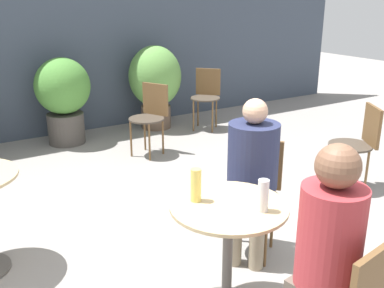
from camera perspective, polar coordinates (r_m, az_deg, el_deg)
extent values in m
cube|color=#3D4756|center=(6.32, -17.25, 14.47)|extent=(10.00, 0.06, 3.00)
cylinder|color=#514C47|center=(2.77, 4.50, -14.49)|extent=(0.06, 0.06, 0.69)
cylinder|color=tan|center=(2.59, 4.70, -7.88)|extent=(0.68, 0.68, 0.02)
cube|color=brown|center=(2.19, 21.98, -16.60)|extent=(0.36, 0.09, 0.38)
cylinder|color=#42382D|center=(3.31, 7.65, -6.84)|extent=(0.42, 0.42, 0.02)
cylinder|color=brown|center=(3.52, 10.16, -9.63)|extent=(0.02, 0.02, 0.45)
cylinder|color=brown|center=(3.56, 5.77, -9.04)|extent=(0.02, 0.02, 0.45)
cylinder|color=brown|center=(3.28, 9.35, -11.80)|extent=(0.02, 0.02, 0.45)
cylinder|color=brown|center=(3.33, 4.64, -11.13)|extent=(0.02, 0.02, 0.45)
cube|color=brown|center=(3.40, 8.45, -2.48)|extent=(0.25, 0.30, 0.38)
cylinder|color=#42382D|center=(6.39, 1.69, 5.84)|extent=(0.42, 0.42, 0.02)
cylinder|color=brown|center=(6.55, 3.09, 4.04)|extent=(0.02, 0.02, 0.45)
cylinder|color=brown|center=(6.61, 0.76, 4.19)|extent=(0.02, 0.02, 0.45)
cylinder|color=brown|center=(6.29, 2.62, 3.43)|extent=(0.02, 0.02, 0.45)
cylinder|color=brown|center=(6.35, 0.20, 3.59)|extent=(0.02, 0.02, 0.45)
cube|color=brown|center=(6.53, 2.06, 7.91)|extent=(0.27, 0.28, 0.38)
cylinder|color=#42382D|center=(5.35, -5.81, 3.20)|extent=(0.42, 0.42, 0.02)
cylinder|color=brown|center=(5.44, -3.72, 0.97)|extent=(0.02, 0.02, 0.45)
cylinder|color=brown|center=(5.60, -6.01, 1.41)|extent=(0.02, 0.02, 0.45)
cylinder|color=brown|center=(5.23, -5.43, 0.19)|extent=(0.02, 0.02, 0.45)
cylinder|color=brown|center=(5.40, -7.76, 0.67)|extent=(0.02, 0.02, 0.45)
cube|color=brown|center=(5.45, -4.68, 5.69)|extent=(0.19, 0.33, 0.38)
cylinder|color=#42382D|center=(4.66, 19.46, -0.17)|extent=(0.42, 0.42, 0.02)
cylinder|color=brown|center=(4.66, 21.28, -3.41)|extent=(0.02, 0.02, 0.45)
cylinder|color=brown|center=(4.90, 20.15, -2.23)|extent=(0.02, 0.02, 0.45)
cylinder|color=brown|center=(4.57, 18.09, -3.49)|extent=(0.02, 0.02, 0.45)
cylinder|color=brown|center=(4.81, 17.10, -2.28)|extent=(0.02, 0.02, 0.45)
cube|color=brown|center=(4.67, 21.91, 2.18)|extent=(0.21, 0.32, 0.38)
cylinder|color=#9E2D33|center=(2.20, 17.13, -11.24)|extent=(0.30, 0.30, 0.50)
sphere|color=brown|center=(2.05, 18.05, -2.69)|extent=(0.20, 0.20, 0.20)
cylinder|color=gray|center=(3.29, 5.44, -11.60)|extent=(0.11, 0.11, 0.44)
cylinder|color=gray|center=(3.26, 8.23, -12.00)|extent=(0.11, 0.11, 0.44)
cube|color=gray|center=(3.25, 7.55, -6.12)|extent=(0.45, 0.45, 0.11)
cylinder|color=#232847|center=(3.14, 7.77, -1.44)|extent=(0.36, 0.36, 0.46)
sphere|color=tan|center=(3.05, 8.02, 4.14)|extent=(0.17, 0.17, 0.17)
cylinder|color=#DBC65B|center=(2.58, 0.50, -5.23)|extent=(0.06, 0.06, 0.20)
cylinder|color=silver|center=(2.50, 9.02, -6.49)|extent=(0.06, 0.06, 0.19)
cylinder|color=#47423D|center=(6.08, -15.67, 1.95)|extent=(0.47, 0.47, 0.40)
ellipsoid|color=#4C8938|center=(5.95, -16.13, 7.09)|extent=(0.70, 0.70, 0.72)
cylinder|color=brown|center=(6.57, -4.59, 3.49)|extent=(0.43, 0.43, 0.32)
ellipsoid|color=#609947|center=(6.44, -4.73, 8.57)|extent=(0.75, 0.75, 0.86)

